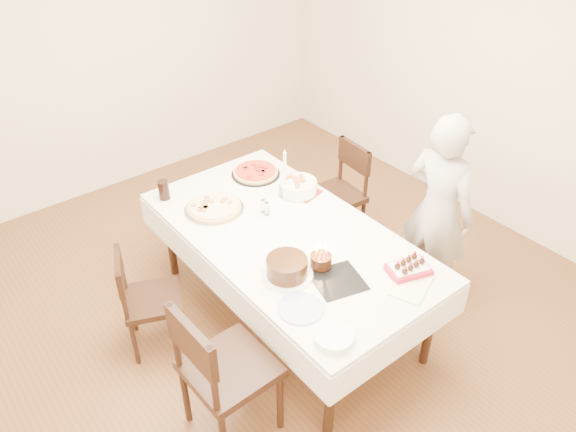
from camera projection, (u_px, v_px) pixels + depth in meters
floor at (284, 308)px, 4.28m from camera, size 5.00×5.00×0.00m
wall_back at (114, 48)px, 5.10m from camera, size 4.50×0.04×2.70m
wall_right at (497, 71)px, 4.64m from camera, size 0.04×5.00×2.70m
dining_table at (288, 275)px, 4.02m from camera, size 1.40×2.27×0.75m
chair_right_savory at (334, 196)px, 4.74m from camera, size 0.49×0.49×0.89m
chair_left_savory at (153, 300)px, 3.78m from camera, size 0.54×0.54×0.80m
chair_left_dessert at (230, 369)px, 3.18m from camera, size 0.53×0.53×1.01m
person at (438, 211)px, 4.00m from camera, size 0.41×0.58×1.52m
pizza_white at (214, 207)px, 4.02m from camera, size 0.47×0.47×0.04m
pizza_pepperoni at (256, 172)px, 4.43m from camera, size 0.48×0.48×0.04m
red_placemat at (304, 193)px, 4.22m from camera, size 0.26×0.26×0.01m
pasta_bowl at (298, 186)px, 4.20m from camera, size 0.35×0.35×0.09m
taper_candle at (285, 173)px, 4.08m from camera, size 0.09×0.09×0.39m
shaker_pair at (267, 209)px, 3.96m from camera, size 0.10×0.10×0.10m
cola_glass at (164, 190)px, 4.12m from camera, size 0.09×0.09×0.15m
layer_cake at (287, 268)px, 3.42m from camera, size 0.41×0.41×0.13m
cake_board at (338, 281)px, 3.41m from camera, size 0.36×0.36×0.01m
birthday_cake at (321, 256)px, 3.48m from camera, size 0.18×0.18×0.14m
strawberry_box at (409, 269)px, 3.46m from camera, size 0.30×0.24×0.07m
box_lid at (411, 286)px, 3.37m from camera, size 0.34×0.29×0.02m
plate_stack at (334, 337)px, 3.01m from camera, size 0.29×0.29×0.05m
china_plate at (301, 308)px, 3.21m from camera, size 0.32×0.32×0.01m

